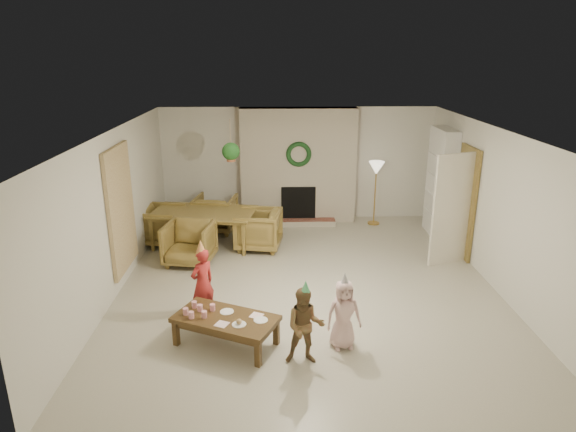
{
  "coord_description": "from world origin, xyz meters",
  "views": [
    {
      "loc": [
        -0.51,
        -7.47,
        3.64
      ],
      "look_at": [
        -0.3,
        0.4,
        1.05
      ],
      "focal_mm": 31.36,
      "sensor_mm": 36.0,
      "label": 1
    }
  ],
  "objects_px": {
    "coffee_table_top": "(226,319)",
    "child_red": "(203,283)",
    "dining_table": "(204,229)",
    "dining_chair_near": "(189,243)",
    "dining_chair_far": "(215,213)",
    "child_pink": "(344,314)",
    "dining_chair_left": "(161,225)",
    "dining_chair_right": "(258,230)",
    "child_plaid": "(305,326)"
  },
  "relations": [
    {
      "from": "coffee_table_top",
      "to": "child_red",
      "type": "xyz_separation_m",
      "value": [
        -0.39,
        0.75,
        0.15
      ]
    },
    {
      "from": "dining_table",
      "to": "coffee_table_top",
      "type": "xyz_separation_m",
      "value": [
        0.75,
        -3.53,
        0.03
      ]
    },
    {
      "from": "dining_table",
      "to": "dining_chair_near",
      "type": "distance_m",
      "value": 0.87
    },
    {
      "from": "dining_table",
      "to": "dining_chair_far",
      "type": "distance_m",
      "value": 0.87
    },
    {
      "from": "dining_chair_near",
      "to": "child_red",
      "type": "xyz_separation_m",
      "value": [
        0.5,
        -1.92,
        0.14
      ]
    },
    {
      "from": "dining_chair_far",
      "to": "child_pink",
      "type": "relative_size",
      "value": 0.91
    },
    {
      "from": "dining_chair_far",
      "to": "dining_chair_left",
      "type": "xyz_separation_m",
      "value": [
        -0.99,
        -0.72,
        0.0
      ]
    },
    {
      "from": "dining_table",
      "to": "dining_chair_left",
      "type": "height_order",
      "value": "dining_chair_left"
    },
    {
      "from": "dining_chair_left",
      "to": "coffee_table_top",
      "type": "xyz_separation_m",
      "value": [
        1.61,
        -3.66,
        -0.01
      ]
    },
    {
      "from": "coffee_table_top",
      "to": "dining_table",
      "type": "bearing_deg",
      "value": 126.81
    },
    {
      "from": "child_pink",
      "to": "child_red",
      "type": "bearing_deg",
      "value": 146.77
    },
    {
      "from": "child_red",
      "to": "child_pink",
      "type": "relative_size",
      "value": 1.12
    },
    {
      "from": "coffee_table_top",
      "to": "child_red",
      "type": "distance_m",
      "value": 0.86
    },
    {
      "from": "dining_chair_near",
      "to": "dining_chair_far",
      "type": "distance_m",
      "value": 1.73
    },
    {
      "from": "dining_chair_right",
      "to": "child_plaid",
      "type": "height_order",
      "value": "child_plaid"
    },
    {
      "from": "dining_chair_near",
      "to": "coffee_table_top",
      "type": "xyz_separation_m",
      "value": [
        0.89,
        -2.67,
        -0.01
      ]
    },
    {
      "from": "child_red",
      "to": "child_pink",
      "type": "xyz_separation_m",
      "value": [
        1.89,
        -0.84,
        -0.06
      ]
    },
    {
      "from": "dining_chair_near",
      "to": "dining_chair_left",
      "type": "distance_m",
      "value": 1.22
    },
    {
      "from": "dining_chair_far",
      "to": "dining_chair_near",
      "type": "bearing_deg",
      "value": 90.0
    },
    {
      "from": "coffee_table_top",
      "to": "dining_chair_near",
      "type": "bearing_deg",
      "value": 133.16
    },
    {
      "from": "dining_chair_far",
      "to": "child_pink",
      "type": "height_order",
      "value": "child_pink"
    },
    {
      "from": "dining_chair_left",
      "to": "child_pink",
      "type": "xyz_separation_m",
      "value": [
        3.11,
        -3.75,
        0.08
      ]
    },
    {
      "from": "dining_table",
      "to": "dining_chair_right",
      "type": "relative_size",
      "value": 2.34
    },
    {
      "from": "dining_chair_near",
      "to": "coffee_table_top",
      "type": "height_order",
      "value": "dining_chair_near"
    },
    {
      "from": "dining_chair_left",
      "to": "child_red",
      "type": "relative_size",
      "value": 0.81
    },
    {
      "from": "child_pink",
      "to": "dining_chair_near",
      "type": "bearing_deg",
      "value": 121.54
    },
    {
      "from": "dining_chair_left",
      "to": "dining_chair_right",
      "type": "height_order",
      "value": "same"
    },
    {
      "from": "dining_chair_near",
      "to": "child_pink",
      "type": "height_order",
      "value": "child_pink"
    },
    {
      "from": "child_plaid",
      "to": "child_red",
      "type": "bearing_deg",
      "value": 141.99
    },
    {
      "from": "dining_table",
      "to": "dining_chair_far",
      "type": "bearing_deg",
      "value": 90.0
    },
    {
      "from": "dining_table",
      "to": "dining_chair_near",
      "type": "height_order",
      "value": "dining_chair_near"
    },
    {
      "from": "dining_chair_near",
      "to": "child_pink",
      "type": "relative_size",
      "value": 0.91
    },
    {
      "from": "child_red",
      "to": "dining_chair_near",
      "type": "bearing_deg",
      "value": -120.16
    },
    {
      "from": "dining_table",
      "to": "dining_chair_left",
      "type": "xyz_separation_m",
      "value": [
        -0.85,
        0.14,
        0.04
      ]
    },
    {
      "from": "child_red",
      "to": "dining_chair_far",
      "type": "bearing_deg",
      "value": -131.15
    },
    {
      "from": "dining_chair_far",
      "to": "child_plaid",
      "type": "xyz_separation_m",
      "value": [
        1.61,
        -4.79,
        0.11
      ]
    },
    {
      "from": "dining_chair_left",
      "to": "child_pink",
      "type": "distance_m",
      "value": 4.87
    },
    {
      "from": "dining_chair_left",
      "to": "dining_chair_right",
      "type": "xyz_separation_m",
      "value": [
        1.92,
        -0.31,
        0.0
      ]
    },
    {
      "from": "dining_chair_near",
      "to": "dining_chair_far",
      "type": "relative_size",
      "value": 1.0
    },
    {
      "from": "child_red",
      "to": "child_plaid",
      "type": "xyz_separation_m",
      "value": [
        1.38,
        -1.16,
        -0.03
      ]
    },
    {
      "from": "dining_chair_far",
      "to": "coffee_table_top",
      "type": "height_order",
      "value": "dining_chair_far"
    },
    {
      "from": "dining_chair_far",
      "to": "child_pink",
      "type": "distance_m",
      "value": 4.94
    },
    {
      "from": "dining_chair_far",
      "to": "child_pink",
      "type": "bearing_deg",
      "value": 124.44
    },
    {
      "from": "dining_table",
      "to": "dining_chair_left",
      "type": "relative_size",
      "value": 2.34
    },
    {
      "from": "dining_chair_near",
      "to": "child_red",
      "type": "bearing_deg",
      "value": -66.4
    },
    {
      "from": "dining_chair_left",
      "to": "child_red",
      "type": "height_order",
      "value": "child_red"
    },
    {
      "from": "dining_chair_far",
      "to": "dining_chair_left",
      "type": "height_order",
      "value": "same"
    },
    {
      "from": "dining_chair_far",
      "to": "child_plaid",
      "type": "distance_m",
      "value": 5.06
    },
    {
      "from": "coffee_table_top",
      "to": "dining_chair_left",
      "type": "bearing_deg",
      "value": 138.47
    },
    {
      "from": "coffee_table_top",
      "to": "dining_chair_far",
      "type": "bearing_deg",
      "value": 122.78
    }
  ]
}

